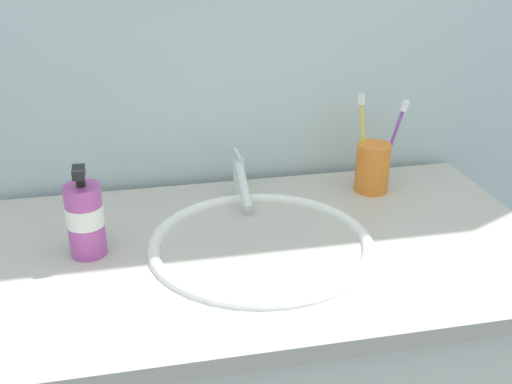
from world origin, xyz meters
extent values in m
cube|color=silver|center=(0.00, 0.33, 1.20)|extent=(2.24, 0.04, 2.40)
cube|color=#BCB7AD|center=(0.00, 0.00, 0.86)|extent=(1.04, 0.59, 0.03)
ellipsoid|color=white|center=(0.00, 0.00, 0.83)|extent=(0.36, 0.36, 0.09)
torus|color=white|center=(0.00, 0.00, 0.88)|extent=(0.41, 0.41, 0.02)
cylinder|color=#595B60|center=(0.00, 0.00, 0.79)|extent=(0.03, 0.03, 0.01)
cylinder|color=silver|center=(0.00, 0.22, 0.92)|extent=(0.02, 0.02, 0.08)
cylinder|color=silver|center=(0.00, 0.17, 0.92)|extent=(0.02, 0.11, 0.07)
cylinder|color=silver|center=(0.00, 0.23, 0.96)|extent=(0.01, 0.05, 0.01)
cylinder|color=orange|center=(0.28, 0.18, 0.93)|extent=(0.07, 0.07, 0.11)
cylinder|color=purple|center=(0.32, 0.19, 0.97)|extent=(0.05, 0.01, 0.18)
cube|color=white|center=(0.34, 0.19, 1.06)|extent=(0.02, 0.01, 0.03)
cylinder|color=yellow|center=(0.26, 0.20, 0.98)|extent=(0.02, 0.03, 0.19)
cube|color=white|center=(0.26, 0.21, 1.07)|extent=(0.02, 0.02, 0.03)
cylinder|color=#B24CA5|center=(-0.30, 0.03, 0.94)|extent=(0.06, 0.06, 0.13)
cylinder|color=black|center=(-0.30, 0.03, 1.02)|extent=(0.02, 0.02, 0.02)
cube|color=black|center=(-0.30, 0.02, 1.04)|extent=(0.02, 0.04, 0.02)
cylinder|color=white|center=(-0.30, 0.03, 0.95)|extent=(0.07, 0.07, 0.04)
camera|label=1|loc=(-0.21, -0.96, 1.44)|focal=43.84mm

